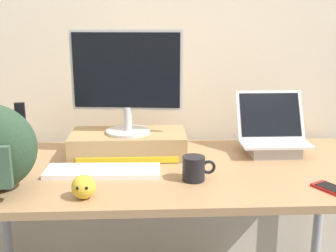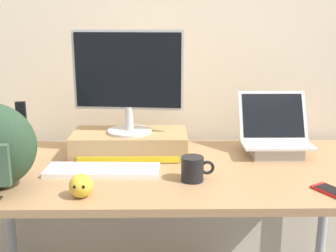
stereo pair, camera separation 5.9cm
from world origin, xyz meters
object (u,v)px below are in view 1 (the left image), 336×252
object	(u,v)px
external_keyboard	(103,171)
plush_toy	(84,187)
desktop_monitor	(127,79)
open_laptop	(272,141)
coffee_mug	(194,168)
cell_phone	(334,189)
toner_box_yellow	(128,144)

from	to	relation	value
external_keyboard	plush_toy	size ratio (longest dim) A/B	5.49
desktop_monitor	open_laptop	distance (m)	0.72
coffee_mug	plush_toy	size ratio (longest dim) A/B	1.52
desktop_monitor	coffee_mug	distance (m)	0.52
open_laptop	coffee_mug	bearing A→B (deg)	-140.92
external_keyboard	open_laptop	bearing A→B (deg)	19.07
external_keyboard	plush_toy	bearing A→B (deg)	-97.77
open_laptop	cell_phone	bearing A→B (deg)	-77.62
toner_box_yellow	desktop_monitor	xyz separation A→B (m)	(-0.00, -0.00, 0.30)
desktop_monitor	coffee_mug	bearing A→B (deg)	-44.39
toner_box_yellow	cell_phone	distance (m)	0.89
toner_box_yellow	desktop_monitor	size ratio (longest dim) A/B	1.06
toner_box_yellow	external_keyboard	world-z (taller)	toner_box_yellow
external_keyboard	cell_phone	bearing A→B (deg)	-12.36
desktop_monitor	external_keyboard	bearing A→B (deg)	-105.84
plush_toy	external_keyboard	bearing A→B (deg)	80.32
desktop_monitor	plush_toy	size ratio (longest dim) A/B	5.80
coffee_mug	open_laptop	bearing A→B (deg)	39.26
toner_box_yellow	cell_phone	world-z (taller)	toner_box_yellow
toner_box_yellow	desktop_monitor	bearing A→B (deg)	-98.35
open_laptop	external_keyboard	distance (m)	0.79
toner_box_yellow	open_laptop	world-z (taller)	open_laptop
toner_box_yellow	external_keyboard	size ratio (longest dim) A/B	1.12
open_laptop	plush_toy	bearing A→B (deg)	-149.53
external_keyboard	plush_toy	distance (m)	0.24
toner_box_yellow	open_laptop	size ratio (longest dim) A/B	1.66
external_keyboard	cell_phone	size ratio (longest dim) A/B	2.75
toner_box_yellow	desktop_monitor	world-z (taller)	desktop_monitor
external_keyboard	plush_toy	world-z (taller)	plush_toy
coffee_mug	cell_phone	xyz separation A→B (m)	(0.50, -0.13, -0.04)
external_keyboard	cell_phone	distance (m)	0.88
cell_phone	external_keyboard	bearing A→B (deg)	136.36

